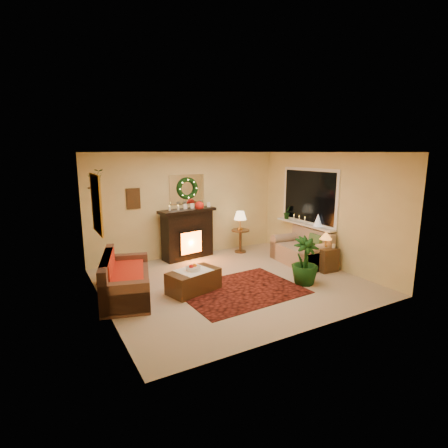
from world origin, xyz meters
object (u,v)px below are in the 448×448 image
end_table_square (325,259)px  coffee_table (194,281)px  side_table_round (240,240)px  fireplace (188,236)px  sofa (126,274)px  loveseat (301,246)px

end_table_square → coffee_table: size_ratio=0.53×
side_table_round → coffee_table: size_ratio=0.62×
fireplace → side_table_round: bearing=-18.2°
side_table_round → sofa: bearing=-156.9°
loveseat → fireplace: bearing=145.6°
loveseat → coffee_table: size_ratio=1.43×
end_table_square → coffee_table: (-3.08, 0.33, -0.06)m
fireplace → loveseat: size_ratio=0.91×
sofa → end_table_square: (4.23, -0.74, -0.16)m
sofa → fireplace: 2.55m
sofa → loveseat: bearing=15.0°
end_table_square → fireplace: bearing=133.9°
sofa → fireplace: (1.93, 1.65, 0.12)m
loveseat → end_table_square: 0.70m
loveseat → side_table_round: loveseat is taller
side_table_round → end_table_square: size_ratio=1.17×
sofa → coffee_table: (1.16, -0.41, -0.22)m
coffee_table → loveseat: bearing=-9.3°
coffee_table → end_table_square: bearing=-21.9°
loveseat → coffee_table: bearing=-169.3°
fireplace → side_table_round: fireplace is taller
side_table_round → coffee_table: 2.86m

